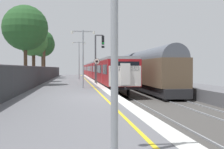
# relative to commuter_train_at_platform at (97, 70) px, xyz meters

# --- Properties ---
(ground) EXTENTS (17.40, 110.00, 1.21)m
(ground) POSITION_rel_commuter_train_at_platform_xyz_m (0.55, -35.76, -1.88)
(ground) COLOR slate
(commuter_train_at_platform) EXTENTS (2.83, 59.21, 3.81)m
(commuter_train_at_platform) POSITION_rel_commuter_train_at_platform_xyz_m (0.00, 0.00, 0.00)
(commuter_train_at_platform) COLOR maroon
(commuter_train_at_platform) RESTS_ON ground
(freight_train_adjacent_track) EXTENTS (2.60, 58.11, 4.64)m
(freight_train_adjacent_track) POSITION_rel_commuter_train_at_platform_xyz_m (4.00, -1.92, 0.27)
(freight_train_adjacent_track) COLOR #232326
(freight_train_adjacent_track) RESTS_ON ground
(signal_gantry) EXTENTS (1.10, 0.24, 5.42)m
(signal_gantry) POSITION_rel_commuter_train_at_platform_xyz_m (-1.49, -20.42, 2.10)
(signal_gantry) COLOR #47474C
(signal_gantry) RESTS_ON ground
(speed_limit_sign) EXTENTS (0.59, 0.08, 2.65)m
(speed_limit_sign) POSITION_rel_commuter_train_at_platform_xyz_m (-1.85, -23.47, 0.43)
(speed_limit_sign) COLOR #59595B
(speed_limit_sign) RESTS_ON ground
(platform_lamp_mid) EXTENTS (2.00, 0.20, 4.83)m
(platform_lamp_mid) POSITION_rel_commuter_train_at_platform_xyz_m (-3.40, -28.48, 1.63)
(platform_lamp_mid) COLOR #93999E
(platform_lamp_mid) RESTS_ON ground
(platform_lamp_far) EXTENTS (2.00, 0.20, 5.56)m
(platform_lamp_far) POSITION_rel_commuter_train_at_platform_xyz_m (-3.40, -10.12, 2.02)
(platform_lamp_far) COLOR #93999E
(platform_lamp_far) RESTS_ON ground
(platform_back_fence) EXTENTS (0.07, 99.00, 1.85)m
(platform_back_fence) POSITION_rel_commuter_train_at_platform_xyz_m (-7.55, -35.76, -0.30)
(platform_back_fence) COLOR #282B2D
(platform_back_fence) RESTS_ON ground
(background_tree_left) EXTENTS (4.34, 4.34, 7.71)m
(background_tree_left) POSITION_rel_commuter_train_at_platform_xyz_m (-8.86, -24.07, 4.13)
(background_tree_left) COLOR #473323
(background_tree_left) RESTS_ON ground
(background_tree_centre) EXTENTS (3.38, 3.49, 6.54)m
(background_tree_centre) POSITION_rel_commuter_train_at_platform_xyz_m (-9.05, -17.09, 3.42)
(background_tree_centre) COLOR #473323
(background_tree_centre) RESTS_ON ground
(background_tree_right) EXTENTS (2.99, 2.99, 7.62)m
(background_tree_right) POSITION_rel_commuter_train_at_platform_xyz_m (-8.92, -6.07, 4.70)
(background_tree_right) COLOR #473323
(background_tree_right) RESTS_ON ground
(background_tree_back) EXTENTS (4.46, 4.46, 8.17)m
(background_tree_back) POSITION_rel_commuter_train_at_platform_xyz_m (-9.80, 0.09, 4.55)
(background_tree_back) COLOR #473323
(background_tree_back) RESTS_ON ground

